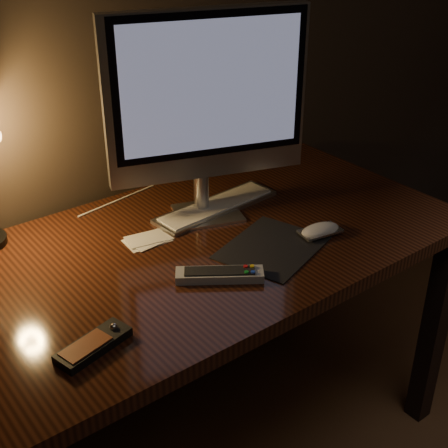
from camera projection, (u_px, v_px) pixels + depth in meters
desk at (154, 284)px, 1.67m from camera, size 1.60×0.75×0.75m
monitor at (208, 100)px, 1.58m from camera, size 0.51×0.21×0.56m
keyboard at (216, 206)px, 1.77m from camera, size 0.39×0.14×0.01m
mousepad at (272, 247)px, 1.58m from camera, size 0.31×0.28×0.00m
mouse at (320, 232)px, 1.64m from camera, size 0.12×0.08×0.02m
media_remote at (93, 345)px, 1.24m from camera, size 0.17×0.09×0.03m
tv_remote at (220, 274)px, 1.46m from camera, size 0.20×0.16×0.03m
papers at (147, 240)px, 1.61m from camera, size 0.12×0.08×0.01m
cable at (158, 188)px, 1.89m from camera, size 0.54×0.03×0.00m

